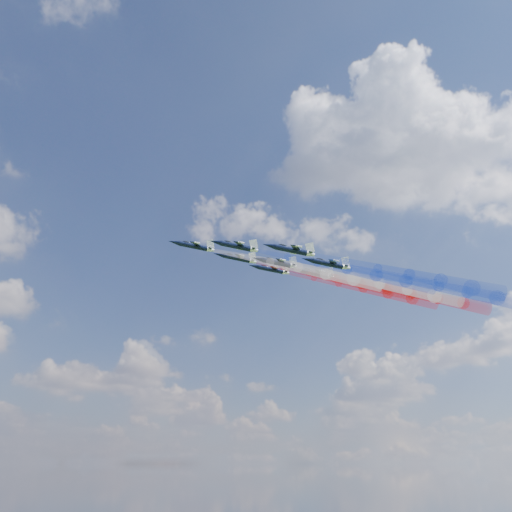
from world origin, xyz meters
TOP-DOWN VIEW (x-y plane):
  - jet_lead at (-16.25, 33.36)m, footprint 17.44×16.62m
  - trail_lead at (9.83, 18.45)m, footprint 44.55×28.84m
  - jet_inner_left at (-11.82, 18.24)m, footprint 17.44×16.62m
  - trail_inner_left at (14.27, 3.33)m, footprint 44.55×28.84m
  - jet_inner_right at (0.35, 35.86)m, footprint 17.44×16.62m
  - trail_inner_right at (26.44, 20.94)m, footprint 44.55×28.84m
  - jet_outer_left at (-6.12, 1.90)m, footprint 17.44×16.62m
  - trail_outer_left at (19.97, -13.02)m, footprint 44.55×28.84m
  - jet_center_third at (4.89, 22.01)m, footprint 17.44×16.62m
  - trail_center_third at (30.98, 7.10)m, footprint 44.55×28.84m
  - jet_outer_right at (15.68, 39.11)m, footprint 17.44×16.62m
  - trail_outer_right at (41.77, 24.20)m, footprint 44.55×28.84m
  - jet_rear_left at (8.93, 4.88)m, footprint 17.44×16.62m
  - trail_rear_left at (35.02, -10.03)m, footprint 44.55×28.84m
  - jet_rear_right at (20.79, 23.83)m, footprint 17.44×16.62m
  - trail_rear_right at (46.88, 8.91)m, footprint 44.55×28.84m

SIDE VIEW (x-z plane):
  - trail_outer_left at x=19.97m, z-range 117.04..130.88m
  - trail_rear_left at x=35.02m, z-range 117.10..130.94m
  - trail_center_third at x=30.98m, z-range 121.15..134.99m
  - trail_rear_right at x=46.88m, z-range 121.30..135.14m
  - trail_inner_left at x=14.27m, z-range 121.62..135.46m
  - jet_outer_left at x=-6.12m, z-range 125.48..133.24m
  - jet_rear_left at x=8.93m, z-range 125.54..133.30m
  - trail_lead at x=9.83m, z-range 125.09..138.93m
  - trail_inner_right at x=26.44m, z-range 125.42..139.27m
  - trail_outer_right at x=41.77m, z-range 125.47..139.32m
  - jet_center_third at x=4.89m, z-range 129.59..137.36m
  - jet_rear_right at x=20.79m, z-range 129.74..137.51m
  - jet_inner_left at x=-11.82m, z-range 130.06..137.83m
  - jet_lead at x=-16.25m, z-range 133.53..141.30m
  - jet_inner_right at x=0.35m, z-range 133.86..141.63m
  - jet_outer_right at x=15.68m, z-range 133.91..141.68m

